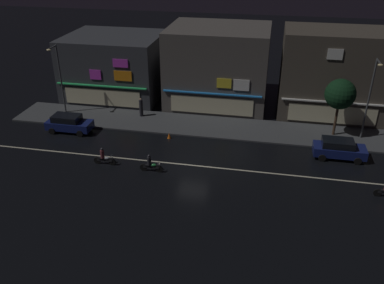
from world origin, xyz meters
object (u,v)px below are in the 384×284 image
Objects in this scene: streetlamp_west at (59,74)px; traffic_cone at (169,136)px; parked_car_trailing at (339,149)px; motorcycle_lead at (151,165)px; pedestrian_on_sidewalk at (141,108)px; motorcycle_opposite_lane at (104,158)px; parked_car_near_kerb at (69,123)px; streetlamp_mid at (370,94)px.

traffic_cone is at bearing -15.59° from streetlamp_west.
parked_car_trailing reaches higher than motorcycle_lead.
pedestrian_on_sidewalk is 1.03× the size of motorcycle_opposite_lane.
streetlamp_west is 5.72m from parked_car_near_kerb.
parked_car_near_kerb is at bearing -57.62° from streetlamp_west.
parked_car_near_kerb is 9.80m from traffic_cone.
pedestrian_on_sidewalk is at bearing 38.35° from parked_car_near_kerb.
pedestrian_on_sidewalk is 5.82m from traffic_cone.
traffic_cone is at bearing 2.45° from parked_car_near_kerb.
streetlamp_mid is 5.92m from parked_car_trailing.
streetlamp_west reaches higher than traffic_cone.
streetlamp_west is 13.02× the size of traffic_cone.
parked_car_trailing is 2.26× the size of motorcycle_opposite_lane.
motorcycle_lead and motorcycle_opposite_lane have the same top height.
motorcycle_opposite_lane is 7.01m from traffic_cone.
pedestrian_on_sidewalk is (8.20, 0.75, -3.31)m from streetlamp_west.
streetlamp_mid reaches higher than parked_car_near_kerb.
parked_car_near_kerb reaches higher than motorcycle_lead.
streetlamp_west is 3.77× the size of motorcycle_lead.
traffic_cone is at bearing -90.12° from motorcycle_lead.
motorcycle_lead is at bearing -37.69° from streetlamp_west.
streetlamp_west is 8.88m from pedestrian_on_sidewalk.
streetlamp_west is 1.67× the size of parked_car_trailing.
streetlamp_west is 15.83m from motorcycle_lead.
parked_car_near_kerb is at bearing -177.55° from traffic_cone.
motorcycle_opposite_lane reaches higher than traffic_cone.
streetlamp_west is at bearing 164.41° from traffic_cone.
traffic_cone is (3.99, -4.15, -0.77)m from pedestrian_on_sidewalk.
pedestrian_on_sidewalk is 1.03× the size of motorcycle_lead.
motorcycle_opposite_lane is at bearing -125.92° from traffic_cone.
streetlamp_mid is 18.27m from traffic_cone.
parked_car_near_kerb is at bearing -29.73° from motorcycle_lead.
motorcycle_opposite_lane is at bearing -4.56° from motorcycle_lead.
motorcycle_opposite_lane is 3.45× the size of traffic_cone.
parked_car_trailing is at bearing -169.45° from motorcycle_opposite_lane.
pedestrian_on_sidewalk reaches higher than motorcycle_opposite_lane.
motorcycle_lead is (-17.51, -9.14, -3.90)m from streetlamp_mid.
pedestrian_on_sidewalk is at bearing 133.87° from traffic_cone.
traffic_cone is at bearing 177.10° from parked_car_trailing.
pedestrian_on_sidewalk is at bearing 177.29° from streetlamp_mid.
parked_car_trailing is 19.70m from motorcycle_opposite_lane.
parked_car_trailing is 2.26× the size of motorcycle_lead.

